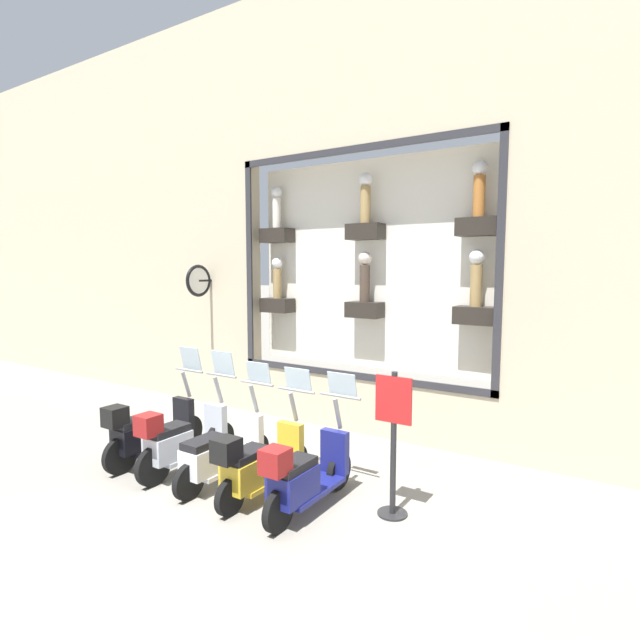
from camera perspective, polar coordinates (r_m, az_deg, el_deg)
name	(u,v)px	position (r m, az deg, el deg)	size (l,w,h in m)	color
ground_plane	(219,510)	(6.60, -11.46, -20.47)	(120.00, 120.00, 0.00)	gray
building_facade	(362,203)	(8.90, 4.82, 13.16)	(1.25, 36.00, 7.96)	beige
scooter_navy_0	(304,476)	(6.20, -1.85, -17.38)	(1.80, 0.61, 1.56)	black
scooter_yellow_1	(257,464)	(6.60, -7.18, -16.04)	(1.79, 0.60, 1.54)	black
scooter_white_2	(220,454)	(7.11, -11.37, -14.78)	(1.79, 0.61, 1.55)	black
scooter_silver_3	(181,440)	(7.54, -15.63, -13.11)	(1.81, 0.60, 1.65)	black
scooter_black_4	(148,432)	(8.07, -19.07, -11.97)	(1.81, 0.61, 1.65)	black
shop_sign_post	(393,439)	(6.06, 8.37, -13.25)	(0.36, 0.45, 1.73)	#232326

